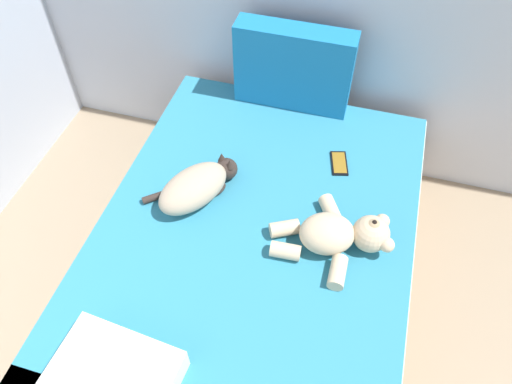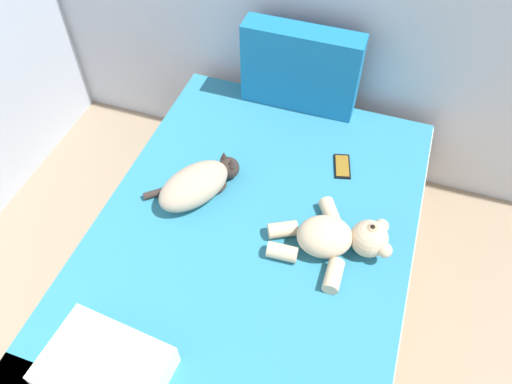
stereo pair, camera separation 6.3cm
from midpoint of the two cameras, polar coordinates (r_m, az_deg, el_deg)
bed at (r=2.21m, az=-1.65°, el=-10.04°), size 1.36×2.02×0.51m
patterned_cushion at (r=2.45m, az=3.66°, el=14.35°), size 0.58×0.13×0.43m
cat at (r=2.10m, az=-7.85°, el=0.67°), size 0.39×0.41×0.15m
teddy_bear at (r=1.96m, az=8.84°, el=-4.98°), size 0.50×0.42×0.16m
cell_phone at (r=2.29m, az=8.97°, el=3.35°), size 0.11×0.16×0.01m
throw_pillow at (r=1.77m, az=-17.28°, el=-19.95°), size 0.42×0.31×0.11m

